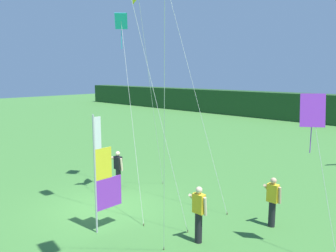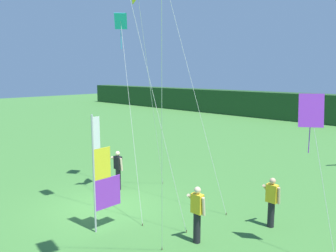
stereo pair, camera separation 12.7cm
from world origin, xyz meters
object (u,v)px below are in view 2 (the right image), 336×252
kite_cyan_diamond_4 (122,37)px  banner_flag (102,175)px  person_far_left (118,169)px  person_mid_field (272,201)px  kite_purple_diamond_5 (312,116)px  person_near_banner (197,213)px

kite_cyan_diamond_4 → banner_flag: bearing=-55.1°
person_far_left → person_mid_field: bearing=11.4°
person_far_left → kite_cyan_diamond_4: 5.56m
person_mid_field → kite_purple_diamond_5: 3.47m
kite_cyan_diamond_4 → kite_purple_diamond_5: kite_cyan_diamond_4 is taller
person_mid_field → kite_purple_diamond_5: kite_purple_diamond_5 is taller
person_mid_field → person_far_left: bearing=-168.6°
banner_flag → person_mid_field: banner_flag is taller
person_near_banner → person_far_left: (-5.35, 1.19, -0.01)m
person_near_banner → person_mid_field: bearing=66.5°
person_near_banner → person_mid_field: (1.09, 2.50, -0.04)m
banner_flag → person_mid_field: (3.81, 3.94, -0.92)m
person_near_banner → person_mid_field: size_ratio=1.04×
banner_flag → kite_purple_diamond_5: size_ratio=0.84×
person_mid_field → person_far_left: person_far_left is taller
person_near_banner → person_mid_field: 2.72m
kite_cyan_diamond_4 → kite_purple_diamond_5: bearing=7.6°
banner_flag → person_far_left: banner_flag is taller
banner_flag → person_near_banner: (2.72, 1.44, -0.88)m
kite_purple_diamond_5 → banner_flag: bearing=-150.5°
kite_purple_diamond_5 → person_mid_field: bearing=146.8°
person_near_banner → person_far_left: size_ratio=1.01×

